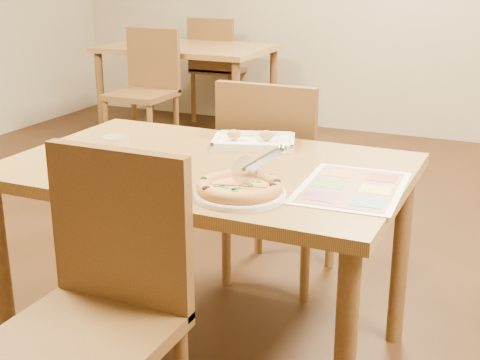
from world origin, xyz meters
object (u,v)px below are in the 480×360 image
at_px(bg_table, 187,57).
at_px(bg_chair_near, 147,77).
at_px(chair_far, 273,161).
at_px(glass_tumbler, 117,155).
at_px(chair_near, 102,281).
at_px(pizza_cutter, 257,164).
at_px(pizza, 240,187).
at_px(plate, 240,194).
at_px(bg_chair_far, 215,57).
at_px(menu, 352,187).
at_px(dining_table, 207,188).
at_px(appetizer_tray, 253,142).

bearing_deg(bg_table, bg_chair_near, -90.00).
relative_size(chair_far, glass_tumbler, 4.33).
xyz_separation_m(chair_near, pizza_cutter, (0.27, 0.40, 0.24)).
height_order(pizza, glass_tumbler, glass_tumbler).
relative_size(chair_far, pizza, 1.91).
relative_size(bg_chair_near, plate, 1.79).
xyz_separation_m(bg_chair_near, bg_chair_far, (0.00, 1.10, 0.00)).
bearing_deg(menu, bg_chair_near, 133.08).
xyz_separation_m(chair_near, pizza, (0.23, 0.35, 0.18)).
xyz_separation_m(plate, menu, (0.27, 0.20, -0.00)).
bearing_deg(bg_chair_near, dining_table, -53.95).
height_order(pizza, appetizer_tray, appetizer_tray).
distance_m(chair_far, glass_tumbler, 0.83).
bearing_deg(bg_table, pizza, -59.02).
distance_m(plate, glass_tumbler, 0.48).
bearing_deg(bg_table, pizza_cutter, -58.16).
distance_m(pizza, appetizer_tray, 0.56).
relative_size(bg_chair_far, pizza, 1.91).
distance_m(chair_far, plate, 0.90).
relative_size(dining_table, bg_chair_near, 2.77).
bearing_deg(chair_near, pizza, 56.60).
height_order(chair_near, plate, chair_near).
bearing_deg(dining_table, menu, -5.78).
xyz_separation_m(bg_chair_far, pizza, (1.83, -3.55, 0.18)).
bearing_deg(bg_chair_near, appetizer_tray, -49.39).
distance_m(pizza_cutter, glass_tumbler, 0.50).
height_order(pizza_cutter, appetizer_tray, pizza_cutter).
relative_size(chair_far, menu, 1.15).
relative_size(chair_near, bg_chair_far, 1.00).
bearing_deg(pizza_cutter, plate, -174.45).
distance_m(dining_table, glass_tumbler, 0.32).
distance_m(bg_chair_far, glass_tumbler, 3.74).
distance_m(dining_table, pizza, 0.36).
bearing_deg(glass_tumbler, chair_far, 73.35).
xyz_separation_m(pizza, pizza_cutter, (0.03, 0.05, 0.06)).
distance_m(dining_table, pizza_cutter, 0.38).
bearing_deg(bg_chair_far, chair_near, 112.29).
distance_m(plate, pizza, 0.02).
xyz_separation_m(pizza_cutter, appetizer_tray, (-0.22, 0.48, -0.08)).
bearing_deg(chair_far, bg_chair_far, -59.35).
height_order(bg_table, glass_tumbler, glass_tumbler).
bearing_deg(glass_tumbler, menu, 9.52).
xyz_separation_m(glass_tumbler, menu, (0.74, 0.12, -0.04)).
distance_m(dining_table, plate, 0.36).
xyz_separation_m(plate, appetizer_tray, (-0.19, 0.53, 0.01)).
height_order(chair_far, pizza_cutter, chair_far).
distance_m(dining_table, bg_chair_near, 2.72).
bearing_deg(bg_chair_near, bg_table, 90.00).
relative_size(chair_far, plate, 1.79).
relative_size(chair_near, bg_chair_near, 1.00).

